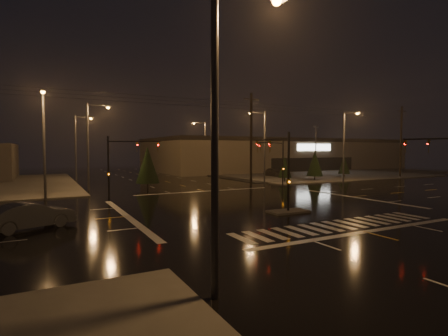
{
  "coord_description": "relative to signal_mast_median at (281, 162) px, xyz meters",
  "views": [
    {
      "loc": [
        -16.25,
        -24.67,
        4.68
      ],
      "look_at": [
        -1.36,
        3.74,
        3.0
      ],
      "focal_mm": 28.0,
      "sensor_mm": 36.0,
      "label": 1
    }
  ],
  "objects": [
    {
      "name": "streetlight_3",
      "position": [
        11.18,
        19.07,
        2.05
      ],
      "size": [
        2.77,
        0.32,
        10.0
      ],
      "color": "#38383A",
      "rests_on": "ground"
    },
    {
      "name": "crosswalk",
      "position": [
        -0.0,
        -5.93,
        -3.75
      ],
      "size": [
        15.0,
        2.6,
        0.01
      ],
      "primitive_type": "cube",
      "color": "beige",
      "rests_on": "ground"
    },
    {
      "name": "conifer_1",
      "position": [
        20.54,
        18.86,
        -1.14
      ],
      "size": [
        2.45,
        2.45,
        4.53
      ],
      "color": "black",
      "rests_on": "ground"
    },
    {
      "name": "streetlight_4",
      "position": [
        11.18,
        39.07,
        2.05
      ],
      "size": [
        2.77,
        0.32,
        10.0
      ],
      "color": "#38383A",
      "rests_on": "ground"
    },
    {
      "name": "car_parked",
      "position": [
        19.51,
        27.78,
        -2.95
      ],
      "size": [
        1.93,
        4.7,
        1.59
      ],
      "primitive_type": "imported",
      "rotation": [
        0.0,
        0.0,
        0.01
      ],
      "color": "black",
      "rests_on": "ground"
    },
    {
      "name": "median_island",
      "position": [
        -0.0,
        -0.93,
        -3.68
      ],
      "size": [
        3.0,
        1.6,
        0.15
      ],
      "primitive_type": "cube",
      "color": "#47443F",
      "rests_on": "ground"
    },
    {
      "name": "stop_bar_far",
      "position": [
        -0.0,
        14.07,
        -3.75
      ],
      "size": [
        16.0,
        0.5,
        0.01
      ],
      "primitive_type": "cube",
      "color": "beige",
      "rests_on": "ground"
    },
    {
      "name": "ground",
      "position": [
        -0.0,
        3.07,
        -3.75
      ],
      "size": [
        140.0,
        140.0,
        0.0
      ],
      "primitive_type": "plane",
      "color": "black",
      "rests_on": "ground"
    },
    {
      "name": "sidewalk_ne",
      "position": [
        30.0,
        33.07,
        -3.69
      ],
      "size": [
        36.0,
        36.0,
        0.12
      ],
      "primitive_type": "cube",
      "color": "#47443F",
      "rests_on": "ground"
    },
    {
      "name": "streetlight_0",
      "position": [
        -11.18,
        -11.93,
        2.05
      ],
      "size": [
        2.77,
        0.32,
        10.0
      ],
      "color": "#38383A",
      "rests_on": "ground"
    },
    {
      "name": "conifer_0",
      "position": [
        14.67,
        18.6,
        -1.55
      ],
      "size": [
        1.93,
        1.93,
        3.71
      ],
      "color": "black",
      "rests_on": "ground"
    },
    {
      "name": "streetlight_5",
      "position": [
        -16.0,
        14.26,
        2.05
      ],
      "size": [
        0.32,
        2.77,
        10.0
      ],
      "color": "#38383A",
      "rests_on": "ground"
    },
    {
      "name": "utility_pole_2",
      "position": [
        38.0,
        17.07,
        2.38
      ],
      "size": [
        2.2,
        0.32,
        12.0
      ],
      "color": "black",
      "rests_on": "ground"
    },
    {
      "name": "streetlight_2",
      "position": [
        -11.18,
        37.07,
        2.05
      ],
      "size": [
        2.77,
        0.32,
        10.0
      ],
      "color": "#38383A",
      "rests_on": "ground"
    },
    {
      "name": "stop_bar_near",
      "position": [
        -0.0,
        -7.93,
        -3.75
      ],
      "size": [
        16.0,
        0.5,
        0.01
      ],
      "primitive_type": "cube",
      "color": "beige",
      "rests_on": "ground"
    },
    {
      "name": "retail_building",
      "position": [
        35.0,
        49.06,
        0.09
      ],
      "size": [
        60.2,
        28.3,
        7.2
      ],
      "color": "#706750",
      "rests_on": "ground"
    },
    {
      "name": "streetlight_6",
      "position": [
        22.0,
        14.26,
        2.05
      ],
      "size": [
        0.32,
        2.77,
        10.0
      ],
      "color": "#38383A",
      "rests_on": "ground"
    },
    {
      "name": "streetlight_1",
      "position": [
        -11.18,
        21.07,
        2.05
      ],
      "size": [
        2.77,
        0.32,
        10.0
      ],
      "color": "#38383A",
      "rests_on": "ground"
    },
    {
      "name": "signal_mast_ne",
      "position": [
        9.5,
        13.21,
        0.04
      ],
      "size": [
        4.84,
        1.86,
        6.0
      ],
      "color": "black",
      "rests_on": "ground"
    },
    {
      "name": "signal_mast_nw",
      "position": [
        -9.5,
        13.21,
        0.04
      ],
      "size": [
        4.84,
        1.86,
        6.0
      ],
      "color": "black",
      "rests_on": "ground"
    },
    {
      "name": "parking_lot",
      "position": [
        35.0,
        31.07,
        -3.71
      ],
      "size": [
        50.0,
        24.0,
        0.08
      ],
      "primitive_type": "cube",
      "color": "black",
      "rests_on": "ground"
    },
    {
      "name": "utility_pole_1",
      "position": [
        8.0,
        17.07,
        2.38
      ],
      "size": [
        2.2,
        0.32,
        12.0
      ],
      "color": "black",
      "rests_on": "ground"
    },
    {
      "name": "conifer_3",
      "position": [
        -5.02,
        19.51,
        -0.86
      ],
      "size": [
        2.8,
        2.8,
        5.08
      ],
      "color": "black",
      "rests_on": "ground"
    },
    {
      "name": "car_crossing",
      "position": [
        -16.89,
        1.73,
        -2.95
      ],
      "size": [
        5.14,
        3.48,
        1.6
      ],
      "primitive_type": "imported",
      "rotation": [
        0.0,
        0.0,
        1.98
      ],
      "color": "#54575B",
      "rests_on": "ground"
    },
    {
      "name": "signal_mast_median",
      "position": [
        0.0,
        0.0,
        0.0
      ],
      "size": [
        0.25,
        4.59,
        6.0
      ],
      "color": "black",
      "rests_on": "ground"
    },
    {
      "name": "conifer_2",
      "position": [
        28.51,
        20.55,
        -1.55
      ],
      "size": [
        1.92,
        1.92,
        3.71
      ],
      "color": "black",
      "rests_on": "ground"
    }
  ]
}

